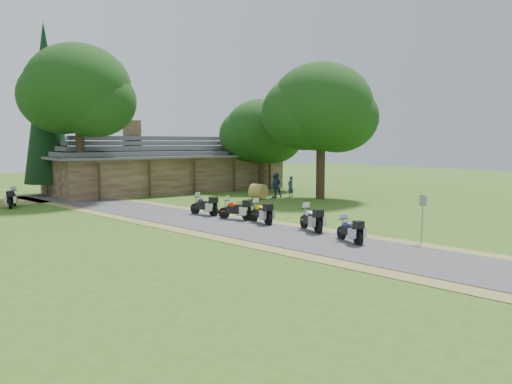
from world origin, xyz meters
TOP-DOWN VIEW (x-y plane):
  - ground at (0.00, 0.00)m, footprint 120.00×120.00m
  - driveway at (-0.50, 4.00)m, footprint 51.95×51.95m
  - lodge at (6.00, 24.00)m, footprint 21.40×9.40m
  - motorcycle_row_a at (1.20, -2.01)m, footprint 1.02×1.81m
  - motorcycle_row_b at (1.77, 1.00)m, footprint 1.15×2.01m
  - motorcycle_row_c at (1.24, 4.29)m, footprint 0.82×1.92m
  - motorcycle_row_d at (0.88, 6.13)m, footprint 1.38×1.97m
  - motorcycle_row_e at (0.39, 8.67)m, footprint 1.10×1.99m
  - motorcycle_carport_b at (-7.86, 19.44)m, footprint 1.26×2.03m
  - person_a at (11.05, 13.18)m, footprint 0.61×0.48m
  - person_b at (10.07, 13.79)m, footprint 0.78×0.69m
  - person_c at (9.61, 13.37)m, footprint 0.70×0.77m
  - hay_bale at (8.15, 13.57)m, footprint 1.38×1.32m
  - sign_post at (3.64, -3.90)m, footprint 0.38×0.06m
  - oak_lodge_left at (-2.84, 20.90)m, footprint 7.69×7.69m
  - oak_lodge_right at (12.78, 19.18)m, footprint 6.72×6.72m
  - oak_driveway at (12.04, 10.86)m, footprint 7.82×7.82m
  - cedar_near at (-3.81, 25.86)m, footprint 3.79×3.79m

SIDE VIEW (x-z plane):
  - ground at x=0.00m, z-range 0.00..0.00m
  - driveway at x=-0.50m, z-range 0.00..0.00m
  - hay_bale at x=8.15m, z-range 0.00..1.15m
  - motorcycle_row_a at x=1.20m, z-range 0.00..1.18m
  - motorcycle_row_c at x=1.24m, z-range 0.00..1.28m
  - motorcycle_row_e at x=0.39m, z-range 0.00..1.29m
  - motorcycle_row_d at x=0.88m, z-range 0.00..1.29m
  - motorcycle_row_b at x=1.77m, z-range 0.00..1.31m
  - motorcycle_carport_b at x=-7.86m, z-range 0.00..1.32m
  - person_a at x=11.05m, z-range 0.00..1.92m
  - sign_post at x=3.64m, z-range 0.00..2.09m
  - person_c at x=9.61m, z-range 0.00..2.20m
  - person_b at x=10.07m, z-range 0.00..2.25m
  - lodge at x=6.00m, z-range 0.00..4.90m
  - oak_lodge_right at x=12.78m, z-range 0.00..8.54m
  - oak_driveway at x=12.04m, z-range 0.00..11.23m
  - oak_lodge_left at x=-2.84m, z-range 0.00..13.23m
  - cedar_near at x=-3.81m, z-range 0.00..13.84m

